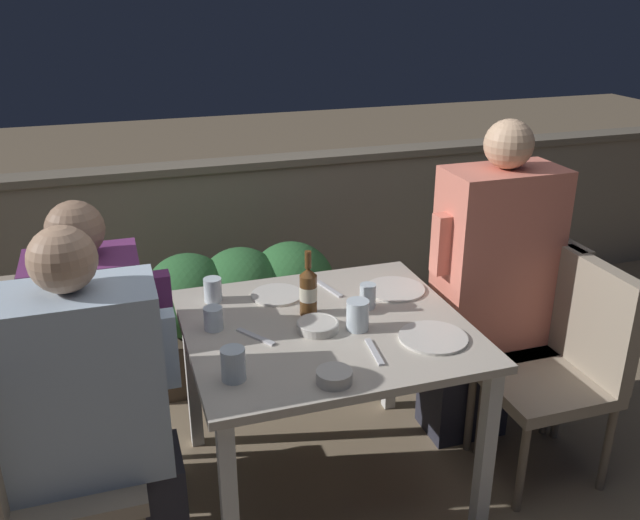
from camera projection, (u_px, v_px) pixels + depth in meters
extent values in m
plane|color=#847056|center=(325.00, 482.00, 2.67)|extent=(16.00, 16.00, 0.00)
cube|color=gray|center=(240.00, 243.00, 3.89)|extent=(9.00, 0.14, 0.89)
cube|color=#706656|center=(236.00, 164.00, 3.72)|extent=(9.00, 0.18, 0.04)
cube|color=#BCB2A3|center=(326.00, 328.00, 2.41)|extent=(0.99, 0.91, 0.03)
cube|color=silver|center=(230.00, 511.00, 2.06)|extent=(0.05, 0.05, 0.67)
cube|color=silver|center=(485.00, 454.00, 2.31)|extent=(0.05, 0.05, 0.67)
cube|color=silver|center=(192.00, 375.00, 2.78)|extent=(0.05, 0.05, 0.67)
cube|color=silver|center=(391.00, 342.00, 3.03)|extent=(0.05, 0.05, 0.67)
cube|color=brown|center=(244.00, 346.00, 3.40)|extent=(0.93, 0.36, 0.28)
ellipsoid|color=#2D6633|center=(189.00, 296.00, 3.20)|extent=(0.42, 0.47, 0.40)
ellipsoid|color=#2D6633|center=(242.00, 289.00, 3.27)|extent=(0.42, 0.47, 0.40)
ellipsoid|color=#2D6633|center=(292.00, 282.00, 3.35)|extent=(0.42, 0.47, 0.40)
cube|color=gray|center=(72.00, 477.00, 2.10)|extent=(0.43, 0.43, 0.05)
cylinder|color=#7F705B|center=(24.00, 504.00, 2.30)|extent=(0.03, 0.03, 0.38)
cylinder|color=#7F705B|center=(137.00, 481.00, 2.40)|extent=(0.03, 0.03, 0.38)
cube|color=#282833|center=(135.00, 513.00, 2.22)|extent=(0.33, 0.23, 0.43)
cube|color=silver|center=(82.00, 384.00, 2.00)|extent=(0.48, 0.26, 0.60)
cube|color=silver|center=(166.00, 349.00, 2.04)|extent=(0.07, 0.07, 0.24)
sphere|color=tan|center=(62.00, 259.00, 1.85)|extent=(0.19, 0.19, 0.19)
cube|color=gray|center=(81.00, 411.00, 2.43)|extent=(0.43, 0.43, 0.05)
cube|color=gray|center=(11.00, 360.00, 2.28)|extent=(0.06, 0.43, 0.44)
cylinder|color=#7F705B|center=(31.00, 505.00, 2.29)|extent=(0.03, 0.03, 0.38)
cylinder|color=#7F705B|center=(144.00, 482.00, 2.40)|extent=(0.03, 0.03, 0.38)
cylinder|color=#7F705B|center=(38.00, 439.00, 2.62)|extent=(0.03, 0.03, 0.38)
cylinder|color=#7F705B|center=(137.00, 421.00, 2.73)|extent=(0.03, 0.03, 0.38)
cube|color=#282833|center=(135.00, 445.00, 2.55)|extent=(0.26, 0.23, 0.43)
cube|color=#6B2D66|center=(90.00, 332.00, 2.33)|extent=(0.37, 0.26, 0.57)
cube|color=#6B2D66|center=(162.00, 305.00, 2.38)|extent=(0.07, 0.07, 0.24)
sphere|color=#99755B|center=(75.00, 229.00, 2.19)|extent=(0.19, 0.19, 0.19)
cube|color=gray|center=(543.00, 382.00, 2.60)|extent=(0.43, 0.43, 0.05)
cube|color=gray|center=(594.00, 319.00, 2.56)|extent=(0.06, 0.43, 0.44)
cylinder|color=#7F705B|center=(522.00, 468.00, 2.47)|extent=(0.03, 0.03, 0.38)
cylinder|color=#7F705B|center=(607.00, 448.00, 2.57)|extent=(0.03, 0.03, 0.38)
cylinder|color=#7F705B|center=(470.00, 411.00, 2.80)|extent=(0.03, 0.03, 0.38)
cylinder|color=#7F705B|center=(548.00, 395.00, 2.90)|extent=(0.03, 0.03, 0.38)
cube|color=gray|center=(502.00, 341.00, 2.90)|extent=(0.43, 0.43, 0.05)
cube|color=gray|center=(547.00, 283.00, 2.87)|extent=(0.06, 0.43, 0.44)
cylinder|color=#7F705B|center=(481.00, 415.00, 2.77)|extent=(0.03, 0.03, 0.38)
cylinder|color=#7F705B|center=(559.00, 399.00, 2.88)|extent=(0.03, 0.03, 0.38)
cylinder|color=#7F705B|center=(439.00, 369.00, 3.10)|extent=(0.03, 0.03, 0.38)
cylinder|color=#7F705B|center=(510.00, 356.00, 3.20)|extent=(0.03, 0.03, 0.38)
cube|color=#282833|center=(463.00, 385.00, 2.93)|extent=(0.32, 0.23, 0.43)
cube|color=#E07A66|center=(497.00, 258.00, 2.74)|extent=(0.46, 0.26, 0.74)
cube|color=#E07A66|center=(443.00, 244.00, 2.63)|extent=(0.07, 0.07, 0.24)
sphere|color=tan|center=(509.00, 144.00, 2.56)|extent=(0.19, 0.19, 0.19)
cylinder|color=brown|center=(308.00, 295.00, 2.45)|extent=(0.06, 0.06, 0.15)
cylinder|color=beige|center=(308.00, 293.00, 2.45)|extent=(0.06, 0.06, 0.05)
cone|color=brown|center=(308.00, 272.00, 2.42)|extent=(0.06, 0.06, 0.03)
cylinder|color=brown|center=(308.00, 260.00, 2.40)|extent=(0.02, 0.02, 0.06)
cylinder|color=silver|center=(277.00, 295.00, 2.62)|extent=(0.20, 0.20, 0.01)
cylinder|color=silver|center=(395.00, 289.00, 2.67)|extent=(0.24, 0.24, 0.01)
cylinder|color=silver|center=(433.00, 338.00, 2.30)|extent=(0.24, 0.24, 0.01)
cylinder|color=beige|center=(318.00, 326.00, 2.36)|extent=(0.15, 0.15, 0.03)
torus|color=beige|center=(318.00, 323.00, 2.36)|extent=(0.15, 0.15, 0.01)
cylinder|color=beige|center=(334.00, 377.00, 2.05)|extent=(0.11, 0.11, 0.04)
torus|color=beige|center=(334.00, 372.00, 2.04)|extent=(0.11, 0.11, 0.01)
cylinder|color=silver|center=(233.00, 364.00, 2.05)|extent=(0.08, 0.08, 0.10)
cylinder|color=silver|center=(358.00, 315.00, 2.35)|extent=(0.08, 0.08, 0.11)
cylinder|color=silver|center=(213.00, 318.00, 2.36)|extent=(0.07, 0.07, 0.08)
cylinder|color=silver|center=(368.00, 296.00, 2.51)|extent=(0.06, 0.06, 0.09)
cylinder|color=silver|center=(213.00, 290.00, 2.57)|extent=(0.07, 0.07, 0.09)
cube|color=silver|center=(374.00, 352.00, 2.22)|extent=(0.04, 0.17, 0.01)
cube|color=silver|center=(256.00, 337.00, 2.31)|extent=(0.11, 0.15, 0.01)
cube|color=silver|center=(329.00, 289.00, 2.67)|extent=(0.06, 0.17, 0.01)
cylinder|color=#B2A899|center=(515.00, 320.00, 3.76)|extent=(0.22, 0.22, 0.18)
cylinder|color=#47331E|center=(518.00, 292.00, 3.70)|extent=(0.03, 0.03, 0.16)
ellipsoid|color=#2D6633|center=(523.00, 257.00, 3.62)|extent=(0.31, 0.31, 0.28)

